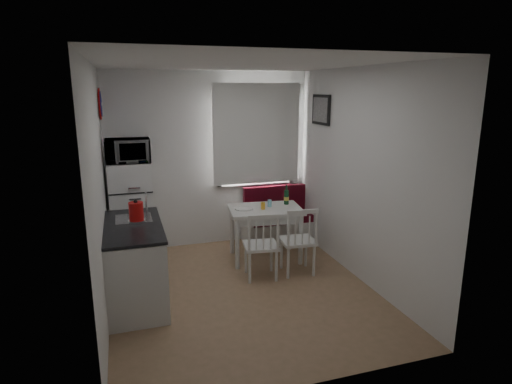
% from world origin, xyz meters
% --- Properties ---
extents(floor, '(3.00, 3.50, 0.02)m').
position_xyz_m(floor, '(0.00, 0.00, 0.00)').
color(floor, olive).
rests_on(floor, ground).
extents(ceiling, '(3.00, 3.50, 0.02)m').
position_xyz_m(ceiling, '(0.00, 0.00, 2.60)').
color(ceiling, white).
rests_on(ceiling, wall_back).
extents(wall_back, '(3.00, 0.02, 2.60)m').
position_xyz_m(wall_back, '(0.00, 1.75, 1.30)').
color(wall_back, white).
rests_on(wall_back, floor).
extents(wall_front, '(3.00, 0.02, 2.60)m').
position_xyz_m(wall_front, '(0.00, -1.75, 1.30)').
color(wall_front, white).
rests_on(wall_front, floor).
extents(wall_left, '(0.02, 3.50, 2.60)m').
position_xyz_m(wall_left, '(-1.50, 0.00, 1.30)').
color(wall_left, white).
rests_on(wall_left, floor).
extents(wall_right, '(0.02, 3.50, 2.60)m').
position_xyz_m(wall_right, '(1.50, 0.00, 1.30)').
color(wall_right, white).
rests_on(wall_right, floor).
extents(window, '(1.22, 0.06, 1.47)m').
position_xyz_m(window, '(0.70, 1.72, 1.62)').
color(window, silver).
rests_on(window, wall_back).
extents(curtain, '(1.35, 0.02, 1.50)m').
position_xyz_m(curtain, '(0.70, 1.65, 1.68)').
color(curtain, white).
rests_on(curtain, wall_back).
extents(kitchen_counter, '(0.62, 1.32, 1.16)m').
position_xyz_m(kitchen_counter, '(-1.20, 0.16, 0.46)').
color(kitchen_counter, silver).
rests_on(kitchen_counter, floor).
extents(wall_sign, '(0.03, 0.40, 0.40)m').
position_xyz_m(wall_sign, '(-1.47, 1.45, 2.15)').
color(wall_sign, navy).
rests_on(wall_sign, wall_left).
extents(picture_frame, '(0.04, 0.52, 0.42)m').
position_xyz_m(picture_frame, '(1.48, 1.10, 2.05)').
color(picture_frame, black).
rests_on(picture_frame, wall_right).
extents(bench, '(1.20, 0.46, 0.86)m').
position_xyz_m(bench, '(1.06, 1.51, 0.28)').
color(bench, silver).
rests_on(bench, floor).
extents(dining_table, '(1.07, 0.81, 0.74)m').
position_xyz_m(dining_table, '(0.58, 0.88, 0.66)').
color(dining_table, silver).
rests_on(dining_table, floor).
extents(chair_left, '(0.46, 0.45, 0.47)m').
position_xyz_m(chair_left, '(0.33, 0.22, 0.54)').
color(chair_left, silver).
rests_on(chair_left, floor).
extents(chair_right, '(0.46, 0.44, 0.48)m').
position_xyz_m(chair_right, '(0.83, 0.22, 0.56)').
color(chair_right, silver).
rests_on(chair_right, floor).
extents(fridge, '(0.56, 0.56, 1.39)m').
position_xyz_m(fridge, '(-1.18, 1.40, 0.70)').
color(fridge, white).
rests_on(fridge, floor).
extents(microwave, '(0.57, 0.38, 0.31)m').
position_xyz_m(microwave, '(-1.18, 1.35, 1.55)').
color(microwave, white).
rests_on(microwave, fridge).
extents(kettle, '(0.19, 0.19, 0.25)m').
position_xyz_m(kettle, '(-1.15, 0.22, 1.03)').
color(kettle, red).
rests_on(kettle, kitchen_counter).
extents(wine_bottle, '(0.07, 0.07, 0.28)m').
position_xyz_m(wine_bottle, '(0.93, 0.98, 0.88)').
color(wine_bottle, '#164525').
rests_on(wine_bottle, dining_table).
extents(drinking_glass_orange, '(0.06, 0.06, 0.10)m').
position_xyz_m(drinking_glass_orange, '(0.53, 0.83, 0.79)').
color(drinking_glass_orange, yellow).
rests_on(drinking_glass_orange, dining_table).
extents(drinking_glass_blue, '(0.06, 0.06, 0.10)m').
position_xyz_m(drinking_glass_blue, '(0.66, 0.93, 0.79)').
color(drinking_glass_blue, '#7EC5D7').
rests_on(drinking_glass_blue, dining_table).
extents(plate, '(0.25, 0.25, 0.02)m').
position_xyz_m(plate, '(0.28, 0.90, 0.75)').
color(plate, white).
rests_on(plate, dining_table).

